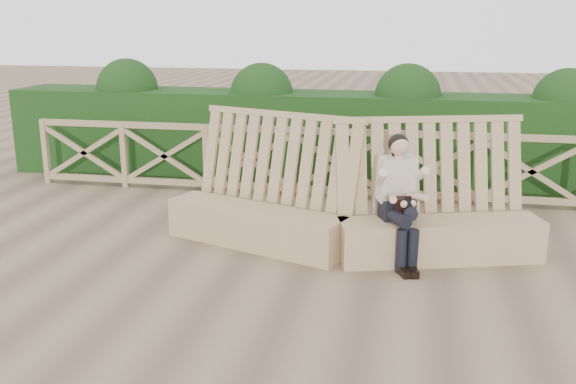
# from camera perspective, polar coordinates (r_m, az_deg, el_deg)

# --- Properties ---
(ground) EXTENTS (60.00, 60.00, 0.00)m
(ground) POSITION_cam_1_polar(r_m,az_deg,el_deg) (6.85, 0.77, -8.22)
(ground) COLOR brown
(ground) RESTS_ON ground
(bench) EXTENTS (4.60, 1.52, 1.62)m
(bench) POSITION_cam_1_polar(r_m,az_deg,el_deg) (7.74, 5.17, -2.29)
(bench) COLOR #9E7C5A
(bench) RESTS_ON ground
(woman) EXTENTS (0.58, 0.92, 1.47)m
(woman) POSITION_cam_1_polar(r_m,az_deg,el_deg) (7.37, 9.88, -0.21)
(woman) COLOR black
(woman) RESTS_ON ground
(guardrail) EXTENTS (10.10, 0.09, 1.10)m
(guardrail) POSITION_cam_1_polar(r_m,az_deg,el_deg) (9.99, 4.47, 2.55)
(guardrail) COLOR #866C4E
(guardrail) RESTS_ON ground
(hedge) EXTENTS (12.00, 1.20, 1.50)m
(hedge) POSITION_cam_1_polar(r_m,az_deg,el_deg) (11.12, 5.24, 4.85)
(hedge) COLOR black
(hedge) RESTS_ON ground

